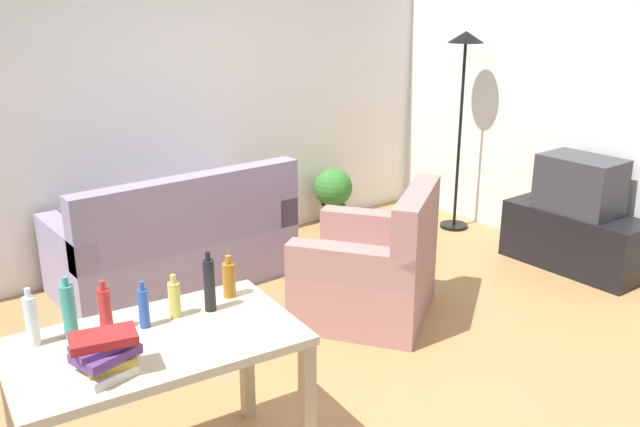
# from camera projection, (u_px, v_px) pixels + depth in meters

# --- Properties ---
(ground_plane) EXTENTS (5.20, 4.40, 0.02)m
(ground_plane) POSITION_uv_depth(u_px,v_px,m) (356.00, 350.00, 4.31)
(ground_plane) COLOR #9E7042
(wall_rear) EXTENTS (5.20, 0.10, 2.70)m
(wall_rear) POSITION_uv_depth(u_px,v_px,m) (181.00, 94.00, 5.53)
(wall_rear) COLOR silver
(wall_rear) RESTS_ON ground_plane
(wall_right) EXTENTS (0.10, 4.40, 2.70)m
(wall_right) POSITION_uv_depth(u_px,v_px,m) (608.00, 96.00, 5.40)
(wall_right) COLOR silver
(wall_right) RESTS_ON ground_plane
(couch) EXTENTS (1.74, 0.84, 0.92)m
(couch) POSITION_uv_depth(u_px,v_px,m) (177.00, 247.00, 5.15)
(couch) COLOR gray
(couch) RESTS_ON ground_plane
(tv_stand) EXTENTS (0.44, 1.10, 0.48)m
(tv_stand) POSITION_uv_depth(u_px,v_px,m) (573.00, 239.00, 5.50)
(tv_stand) COLOR black
(tv_stand) RESTS_ON ground_plane
(tv) EXTENTS (0.41, 0.60, 0.44)m
(tv) POSITION_uv_depth(u_px,v_px,m) (580.00, 184.00, 5.36)
(tv) COLOR #2D2D33
(tv) RESTS_ON tv_stand
(torchiere_lamp) EXTENTS (0.32, 0.32, 1.81)m
(torchiere_lamp) POSITION_uv_depth(u_px,v_px,m) (463.00, 77.00, 6.06)
(torchiere_lamp) COLOR black
(torchiere_lamp) RESTS_ON ground_plane
(desk) EXTENTS (1.27, 0.83, 0.76)m
(desk) POSITION_uv_depth(u_px,v_px,m) (157.00, 361.00, 2.91)
(desk) COLOR #C6B28E
(desk) RESTS_ON ground_plane
(potted_plant) EXTENTS (0.36, 0.36, 0.57)m
(potted_plant) POSITION_uv_depth(u_px,v_px,m) (333.00, 194.00, 6.41)
(potted_plant) COLOR brown
(potted_plant) RESTS_ON ground_plane
(armchair) EXTENTS (1.22, 1.20, 0.92)m
(armchair) POSITION_uv_depth(u_px,v_px,m) (373.00, 271.00, 4.67)
(armchair) COLOR #996B66
(armchair) RESTS_ON ground_plane
(bottle_clear) EXTENTS (0.05, 0.05, 0.25)m
(bottle_clear) POSITION_uv_depth(u_px,v_px,m) (31.00, 320.00, 2.79)
(bottle_clear) COLOR silver
(bottle_clear) RESTS_ON desk
(bottle_tall) EXTENTS (0.06, 0.06, 0.28)m
(bottle_tall) POSITION_uv_depth(u_px,v_px,m) (69.00, 311.00, 2.85)
(bottle_tall) COLOR teal
(bottle_tall) RESTS_ON desk
(bottle_red) EXTENTS (0.06, 0.06, 0.24)m
(bottle_red) POSITION_uv_depth(u_px,v_px,m) (105.00, 310.00, 2.90)
(bottle_red) COLOR #AD2323
(bottle_red) RESTS_ON desk
(bottle_blue) EXTENTS (0.05, 0.05, 0.21)m
(bottle_blue) POSITION_uv_depth(u_px,v_px,m) (144.00, 308.00, 2.95)
(bottle_blue) COLOR #2347A3
(bottle_blue) RESTS_ON desk
(bottle_squat) EXTENTS (0.05, 0.05, 0.20)m
(bottle_squat) POSITION_uv_depth(u_px,v_px,m) (174.00, 299.00, 3.04)
(bottle_squat) COLOR #BCB24C
(bottle_squat) RESTS_ON desk
(bottle_dark) EXTENTS (0.05, 0.05, 0.29)m
(bottle_dark) POSITION_uv_depth(u_px,v_px,m) (209.00, 284.00, 3.09)
(bottle_dark) COLOR black
(bottle_dark) RESTS_ON desk
(bottle_amber) EXTENTS (0.06, 0.06, 0.21)m
(bottle_amber) POSITION_uv_depth(u_px,v_px,m) (229.00, 279.00, 3.24)
(bottle_amber) COLOR #9E6019
(bottle_amber) RESTS_ON desk
(book_stack) EXTENTS (0.27, 0.21, 0.17)m
(book_stack) POSITION_uv_depth(u_px,v_px,m) (105.00, 355.00, 2.58)
(book_stack) COLOR beige
(book_stack) RESTS_ON desk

